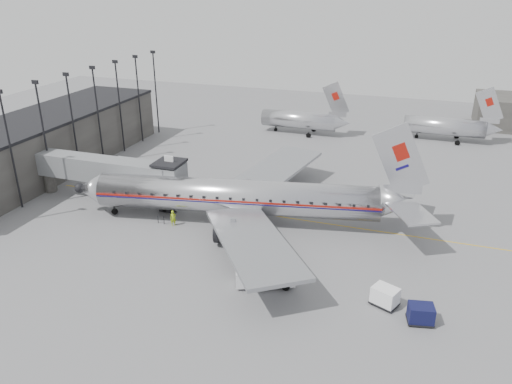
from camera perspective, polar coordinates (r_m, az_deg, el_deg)
ground at (r=58.34m, az=-3.50°, el=-4.62°), size 160.00×160.00×0.00m
terminal at (r=82.25m, az=-23.38°, el=4.90°), size 12.00×46.00×8.00m
apron_line at (r=62.45m, az=1.12°, el=-2.60°), size 60.00×0.15×0.01m
jet_bridge at (r=67.06m, az=-15.71°, el=2.25°), size 21.00×6.20×7.10m
floodlight_masts at (r=79.23m, az=-18.90°, el=8.23°), size 0.90×42.25×15.25m
distant_aircraft_near at (r=95.39m, az=5.03°, el=8.28°), size 16.39×3.20×10.26m
distant_aircraft_mid at (r=96.84m, az=20.83°, el=7.07°), size 16.39×3.20×10.26m
airliner at (r=59.15m, az=-1.38°, el=-0.59°), size 41.45×38.05×13.23m
service_van at (r=48.17m, az=1.16°, el=-9.19°), size 5.99×4.03×2.63m
baggage_cart_navy at (r=45.93m, az=18.32°, el=-13.06°), size 2.50×2.09×1.73m
baggage_cart_white at (r=47.16m, az=14.53°, el=-11.44°), size 2.83×2.55×1.82m
ramp_worker at (r=60.16m, az=-9.45°, el=-2.97°), size 0.84×0.79×1.94m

